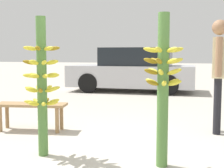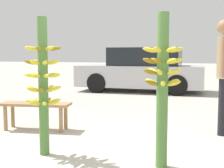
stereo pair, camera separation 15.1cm
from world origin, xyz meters
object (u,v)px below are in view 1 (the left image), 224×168
Objects in this scene: market_bench at (31,108)px; parked_car at (133,71)px; banana_stalk_left at (42,83)px; banana_stalk_center at (163,84)px; vendor_person at (219,65)px.

parked_car reaches higher than market_bench.
banana_stalk_left is at bearing -63.11° from market_bench.
banana_stalk_center is (1.41, 0.03, 0.02)m from banana_stalk_left.
market_bench is at bearing 126.61° from banana_stalk_left.
parked_car is at bearing 104.76° from banana_stalk_center.
vendor_person is at bearing 3.42° from market_bench.
banana_stalk_center reaches higher than parked_car.
vendor_person reaches higher than banana_stalk_center.
vendor_person is at bearing 39.83° from banana_stalk_left.
vendor_person is 0.42× the size of parked_car.
parked_car is (-1.77, 6.70, -0.21)m from banana_stalk_center.
market_bench is (-2.19, 1.02, -0.53)m from banana_stalk_center.
banana_stalk_center is at bearing -34.69° from market_bench.
parked_car is (-0.35, 6.73, -0.20)m from banana_stalk_left.
market_bench is (-2.83, -0.66, -0.69)m from vendor_person.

